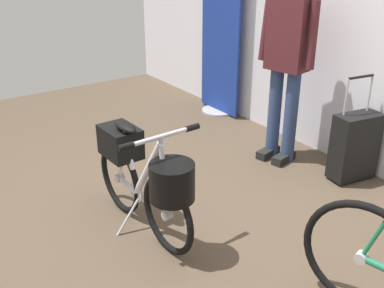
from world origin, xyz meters
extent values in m
plane|color=brown|center=(0.00, 0.00, 0.00)|extent=(6.77, 6.77, 0.00)
cylinder|color=#B7B7BC|center=(-1.60, 1.73, 0.01)|extent=(0.36, 0.36, 0.02)
cube|color=navy|center=(-1.60, 1.73, 0.96)|extent=(0.60, 0.02, 1.89)
torus|color=black|center=(0.16, -0.04, 0.25)|extent=(0.50, 0.06, 0.50)
cylinder|color=#B7B7BC|center=(0.16, -0.04, 0.25)|extent=(0.06, 0.05, 0.06)
torus|color=black|center=(-0.42, -0.06, 0.25)|extent=(0.50, 0.06, 0.50)
cylinder|color=#B7B7BC|center=(-0.42, -0.06, 0.25)|extent=(0.06, 0.05, 0.06)
cylinder|color=silver|center=(-0.31, -0.06, 0.24)|extent=(0.22, 0.04, 0.05)
cylinder|color=silver|center=(-0.05, -0.05, 0.47)|extent=(0.35, 0.06, 0.49)
cylinder|color=silver|center=(-0.25, -0.06, 0.44)|extent=(0.13, 0.04, 0.42)
cylinder|color=silver|center=(-0.31, -0.06, 0.24)|extent=(0.22, 0.03, 0.04)
cylinder|color=silver|center=(0.13, -0.04, 0.47)|extent=(0.08, 0.03, 0.45)
cylinder|color=silver|center=(-0.36, -0.06, 0.45)|extent=(0.15, 0.03, 0.41)
ellipsoid|color=black|center=(-0.29, -0.06, 0.67)|extent=(0.22, 0.10, 0.05)
cylinder|color=#B7B7BC|center=(0.11, -0.04, 0.72)|extent=(0.03, 0.03, 0.04)
cylinder|color=#B7B7BC|center=(0.11, -0.04, 0.74)|extent=(0.04, 0.44, 0.03)
cylinder|color=black|center=(0.12, -0.26, 0.74)|extent=(0.04, 0.09, 0.04)
cylinder|color=black|center=(0.10, 0.18, 0.74)|extent=(0.04, 0.09, 0.04)
cylinder|color=#B7B7BC|center=(-0.20, -0.05, 0.24)|extent=(0.14, 0.02, 0.14)
cylinder|color=#B7B7BC|center=(-0.16, -0.14, 0.11)|extent=(0.02, 0.19, 0.23)
cylinder|color=black|center=(0.21, -0.04, 0.50)|extent=(0.27, 0.27, 0.22)
cube|color=black|center=(-0.37, -0.06, 0.54)|extent=(0.29, 0.21, 0.20)
torus|color=black|center=(1.10, 0.49, 0.31)|extent=(0.61, 0.20, 0.62)
cylinder|color=#B7B7BC|center=(1.10, 0.49, 0.31)|extent=(0.07, 0.06, 0.06)
cylinder|color=navy|center=(-0.46, 1.43, 0.39)|extent=(0.11, 0.11, 0.78)
cube|color=black|center=(-0.45, 1.38, 0.04)|extent=(0.13, 0.25, 0.07)
cylinder|color=navy|center=(-0.31, 1.46, 0.39)|extent=(0.11, 0.11, 0.78)
cube|color=black|center=(-0.30, 1.41, 0.04)|extent=(0.13, 0.25, 0.07)
cube|color=#4C1E23|center=(-0.38, 1.45, 1.08)|extent=(0.35, 0.26, 0.60)
cylinder|color=#4C1E23|center=(-0.59, 1.39, 1.08)|extent=(0.11, 0.12, 0.51)
cylinder|color=#4C1E23|center=(-0.18, 1.47, 1.08)|extent=(0.12, 0.12, 0.51)
cube|color=black|center=(0.22, 1.63, 0.28)|extent=(0.24, 0.39, 0.52)
cylinder|color=#B7B7BC|center=(0.15, 1.53, 0.68)|extent=(0.02, 0.02, 0.28)
cylinder|color=#B7B7BC|center=(0.19, 1.75, 0.68)|extent=(0.02, 0.02, 0.28)
cylinder|color=black|center=(0.17, 1.64, 0.82)|extent=(0.06, 0.23, 0.02)
cylinder|color=black|center=(0.25, 1.50, 0.02)|extent=(0.04, 0.03, 0.04)
cylinder|color=black|center=(0.29, 1.75, 0.02)|extent=(0.04, 0.03, 0.04)
camera|label=1|loc=(2.10, -1.23, 1.74)|focal=42.52mm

